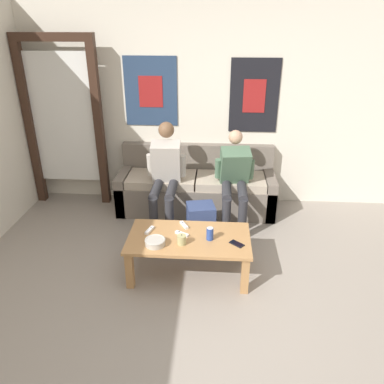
{
  "coord_description": "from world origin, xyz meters",
  "views": [
    {
      "loc": [
        0.08,
        -2.24,
        2.29
      ],
      "look_at": [
        -0.17,
        1.31,
        0.64
      ],
      "focal_mm": 35.0,
      "sensor_mm": 36.0,
      "label": 1
    }
  ],
  "objects": [
    {
      "name": "ceramic_bowl",
      "position": [
        -0.47,
        0.64,
        0.44
      ],
      "size": [
        0.19,
        0.19,
        0.06
      ],
      "color": "#B7B2A8",
      "rests_on": "coffee_table"
    },
    {
      "name": "door_frame",
      "position": [
        -1.87,
        2.31,
        1.2
      ],
      "size": [
        1.0,
        0.1,
        2.15
      ],
      "color": "#382319",
      "rests_on": "ground_plane"
    },
    {
      "name": "cell_phone",
      "position": [
        0.28,
        0.71,
        0.41
      ],
      "size": [
        0.15,
        0.14,
        0.01
      ],
      "color": "black",
      "rests_on": "coffee_table"
    },
    {
      "name": "couch",
      "position": [
        -0.18,
        2.19,
        0.28
      ],
      "size": [
        1.99,
        0.68,
        0.8
      ],
      "color": "#70665B",
      "rests_on": "ground_plane"
    },
    {
      "name": "wall_back",
      "position": [
        -0.0,
        2.53,
        1.28
      ],
      "size": [
        10.0,
        0.07,
        2.55
      ],
      "color": "silver",
      "rests_on": "ground_plane"
    },
    {
      "name": "coffee_table",
      "position": [
        -0.17,
        0.8,
        0.34
      ],
      "size": [
        1.17,
        0.64,
        0.4
      ],
      "color": "#B27F4C",
      "rests_on": "ground_plane"
    },
    {
      "name": "drink_can_blue",
      "position": [
        0.03,
        0.77,
        0.46
      ],
      "size": [
        0.07,
        0.07,
        0.12
      ],
      "color": "#28479E",
      "rests_on": "coffee_table"
    },
    {
      "name": "pillar_candle",
      "position": [
        -0.22,
        0.68,
        0.45
      ],
      "size": [
        0.08,
        0.08,
        0.1
      ],
      "color": "tan",
      "rests_on": "coffee_table"
    },
    {
      "name": "person_seated_adult",
      "position": [
        -0.53,
        1.81,
        0.64
      ],
      "size": [
        0.47,
        0.87,
        1.2
      ],
      "color": "#2D2D33",
      "rests_on": "ground_plane"
    },
    {
      "name": "ground_plane",
      "position": [
        0.0,
        0.0,
        0.0
      ],
      "size": [
        18.0,
        18.0,
        0.0
      ],
      "primitive_type": "plane",
      "color": "gray"
    },
    {
      "name": "game_controller_near_right",
      "position": [
        -0.23,
        1.0,
        0.41
      ],
      "size": [
        0.1,
        0.14,
        0.03
      ],
      "color": "white",
      "rests_on": "coffee_table"
    },
    {
      "name": "backpack",
      "position": [
        -0.08,
        1.46,
        0.19
      ],
      "size": [
        0.35,
        0.35,
        0.41
      ],
      "color": "navy",
      "rests_on": "ground_plane"
    },
    {
      "name": "game_controller_near_left",
      "position": [
        -0.56,
        0.88,
        0.41
      ],
      "size": [
        0.08,
        0.15,
        0.03
      ],
      "color": "white",
      "rests_on": "coffee_table"
    },
    {
      "name": "game_controller_far_center",
      "position": [
        -0.24,
        0.84,
        0.41
      ],
      "size": [
        0.14,
        0.1,
        0.03
      ],
      "color": "white",
      "rests_on": "coffee_table"
    },
    {
      "name": "person_seated_teen",
      "position": [
        0.29,
        1.82,
        0.6
      ],
      "size": [
        0.47,
        0.88,
        1.11
      ],
      "color": "#2D2D33",
      "rests_on": "ground_plane"
    }
  ]
}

